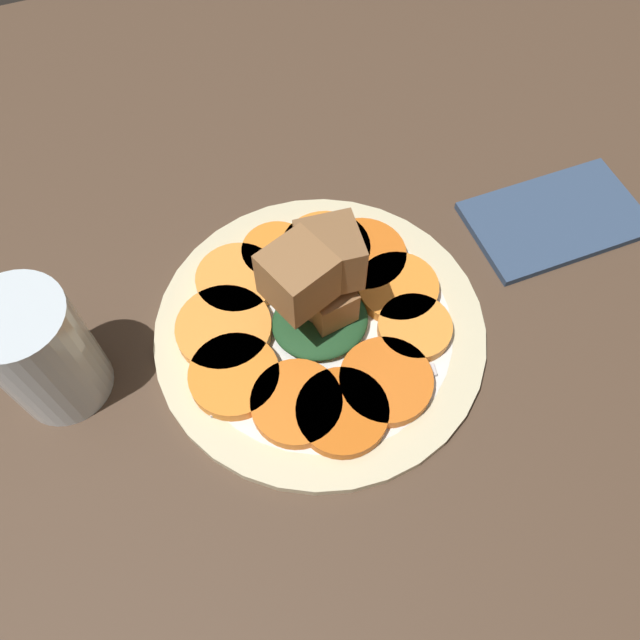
% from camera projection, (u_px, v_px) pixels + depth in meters
% --- Properties ---
extents(table_slab, '(1.20, 1.20, 0.02)m').
position_uv_depth(table_slab, '(320.00, 337.00, 0.57)').
color(table_slab, '#4C3828').
rests_on(table_slab, ground).
extents(plate, '(0.30, 0.30, 0.01)m').
position_uv_depth(plate, '(320.00, 329.00, 0.56)').
color(plate, beige).
rests_on(plate, table_slab).
extents(carrot_slice_0, '(0.08, 0.08, 0.01)m').
position_uv_depth(carrot_slice_0, '(297.00, 403.00, 0.51)').
color(carrot_slice_0, orange).
rests_on(carrot_slice_0, plate).
extents(carrot_slice_1, '(0.08, 0.08, 0.01)m').
position_uv_depth(carrot_slice_1, '(342.00, 412.00, 0.51)').
color(carrot_slice_1, orange).
rests_on(carrot_slice_1, plate).
extents(carrot_slice_2, '(0.08, 0.08, 0.01)m').
position_uv_depth(carrot_slice_2, '(386.00, 381.00, 0.52)').
color(carrot_slice_2, orange).
rests_on(carrot_slice_2, plate).
extents(carrot_slice_3, '(0.07, 0.07, 0.01)m').
position_uv_depth(carrot_slice_3, '(415.00, 328.00, 0.55)').
color(carrot_slice_3, orange).
rests_on(carrot_slice_3, plate).
extents(carrot_slice_4, '(0.07, 0.07, 0.01)m').
position_uv_depth(carrot_slice_4, '(398.00, 288.00, 0.57)').
color(carrot_slice_4, orange).
rests_on(carrot_slice_4, plate).
extents(carrot_slice_5, '(0.08, 0.08, 0.01)m').
position_uv_depth(carrot_slice_5, '(362.00, 256.00, 0.59)').
color(carrot_slice_5, orange).
rests_on(carrot_slice_5, plate).
extents(carrot_slice_6, '(0.08, 0.08, 0.01)m').
position_uv_depth(carrot_slice_6, '(326.00, 250.00, 0.59)').
color(carrot_slice_6, orange).
rests_on(carrot_slice_6, plate).
extents(carrot_slice_7, '(0.07, 0.07, 0.01)m').
position_uv_depth(carrot_slice_7, '(276.00, 252.00, 0.59)').
color(carrot_slice_7, orange).
rests_on(carrot_slice_7, plate).
extents(carrot_slice_8, '(0.08, 0.08, 0.01)m').
position_uv_depth(carrot_slice_8, '(237.00, 280.00, 0.57)').
color(carrot_slice_8, '#F99539').
rests_on(carrot_slice_8, plate).
extents(carrot_slice_9, '(0.08, 0.08, 0.01)m').
position_uv_depth(carrot_slice_9, '(224.00, 329.00, 0.55)').
color(carrot_slice_9, orange).
rests_on(carrot_slice_9, plate).
extents(carrot_slice_10, '(0.08, 0.08, 0.01)m').
position_uv_depth(carrot_slice_10, '(234.00, 376.00, 0.52)').
color(carrot_slice_10, orange).
rests_on(carrot_slice_10, plate).
extents(center_pile, '(0.09, 0.08, 0.11)m').
position_uv_depth(center_pile, '(318.00, 288.00, 0.51)').
color(center_pile, '#1E4723').
rests_on(center_pile, plate).
extents(fork, '(0.19, 0.06, 0.00)m').
position_uv_depth(fork, '(318.00, 388.00, 0.52)').
color(fork, silver).
rests_on(fork, plate).
extents(water_glass, '(0.08, 0.08, 0.12)m').
position_uv_depth(water_glass, '(42.00, 353.00, 0.49)').
color(water_glass, silver).
rests_on(water_glass, table_slab).
extents(napkin, '(0.17, 0.10, 0.01)m').
position_uv_depth(napkin, '(555.00, 219.00, 0.63)').
color(napkin, '#334766').
rests_on(napkin, table_slab).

